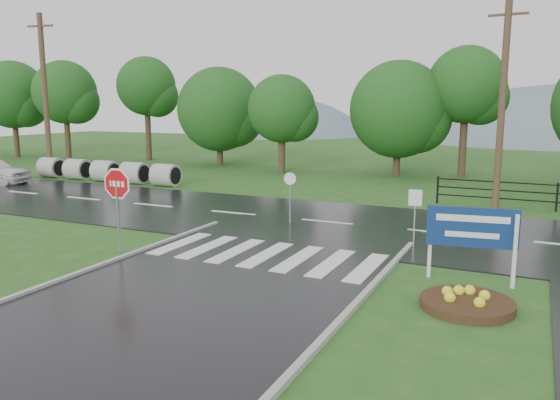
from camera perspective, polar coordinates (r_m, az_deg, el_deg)
The scene contains 14 objects.
ground at distance 11.87m, azimuth -12.56°, elevation -11.76°, with size 120.00×120.00×0.00m, color #25531B.
main_road at distance 20.34m, azimuth 4.91°, elevation -2.40°, with size 90.00×8.00×0.04m, color black.
crosswalk at distance 15.87m, azimuth -1.43°, elevation -5.71°, with size 6.50×2.80×0.02m.
fence_west at distance 24.93m, azimuth 26.98°, elevation 0.52°, with size 9.58×0.08×1.20m.
hills at distance 76.36m, azimuth 21.93°, elevation -5.86°, with size 102.00×48.00×48.00m.
treeline at distance 33.45m, azimuth 14.94°, elevation 2.17°, with size 83.20×5.20×10.00m.
culvert_pipes at distance 32.62m, azimuth -17.78°, elevation 2.90°, with size 9.70×1.20×1.20m.
stop_sign at distance 16.08m, azimuth -16.66°, elevation 0.83°, with size 1.22×0.07×2.75m.
estate_billboard at distance 14.10m, azimuth 19.44°, elevation -3.10°, with size 2.14×0.38×1.88m.
flower_bed at distance 12.62m, azimuth 18.95°, elevation -10.03°, with size 1.99×1.99×0.40m.
reg_sign_small at distance 16.97m, azimuth 13.93°, elevation -0.61°, with size 0.40×0.06×1.82m.
reg_sign_round at distance 19.79m, azimuth 1.05°, elevation 0.95°, with size 0.44×0.11×1.92m.
utility_pole_west at distance 36.24m, azimuth -23.33°, elevation 10.05°, with size 1.71×0.40×9.64m.
utility_pole_east at distance 24.19m, azimuth 22.19°, elevation 9.19°, with size 1.52×0.28×8.51m.
Camera 1 is at (6.87, -8.65, 4.35)m, focal length 35.00 mm.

